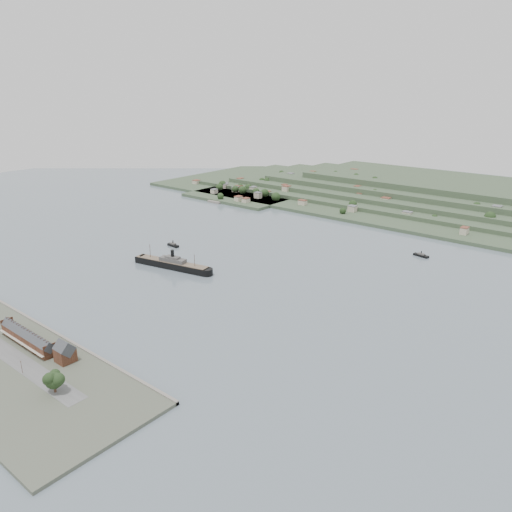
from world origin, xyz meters
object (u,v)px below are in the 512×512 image
Objects in this scene: gabled_building at (65,352)px; fig_tree at (53,380)px; terrace_row at (28,338)px; tugboat at (173,245)px; steamship at (170,264)px.

fig_tree is (24.83, -21.16, 1.84)m from gabled_building.
terrace_row is 37.74m from gabled_building.
tugboat is (-87.50, 199.44, -5.22)m from terrace_row.
gabled_building is 0.95× the size of tugboat.
terrace_row is at bearing -173.88° from gabled_building.
gabled_building is at bearing 6.12° from terrace_row.
fig_tree reaches higher than terrace_row.
terrace_row is 64.72m from fig_tree.
terrace_row is 217.86m from tugboat.
tugboat is at bearing 122.60° from gabled_building.
fig_tree is at bearing -40.44° from gabled_building.
fig_tree is at bearing -58.81° from steamship.
tugboat is (-45.47, 44.22, -2.29)m from steamship.
steamship is 63.47m from tugboat.
tugboat is at bearing 113.69° from terrace_row.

